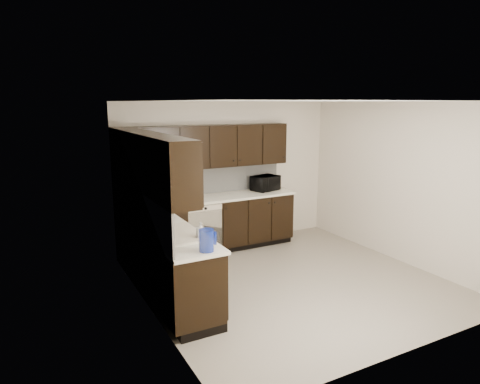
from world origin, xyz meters
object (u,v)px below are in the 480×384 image
Objects in this scene: microwave at (265,183)px; sink at (177,240)px; toaster_oven at (174,193)px; blue_pitcher at (206,240)px; storage_bin at (146,204)px.

sink is at bearing -159.56° from microwave.
sink is 2.90m from microwave.
toaster_oven reaches higher than blue_pitcher.
toaster_oven is (0.57, 1.72, 0.18)m from sink.
storage_bin is (0.02, 1.36, 0.14)m from sink.
sink is at bearing 74.39° from blue_pitcher.
storage_bin is 1.82× the size of blue_pitcher.
sink is 2.05× the size of toaster_oven.
microwave is at bearing 37.39° from sink.
microwave is at bearing 25.04° from blue_pitcher.
sink is 1.88× the size of storage_bin.
storage_bin is at bearing 69.10° from blue_pitcher.
toaster_oven is at bearing 71.65° from sink.
storage_bin is (-0.55, -0.35, -0.04)m from toaster_oven.
microwave reaches higher than sink.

